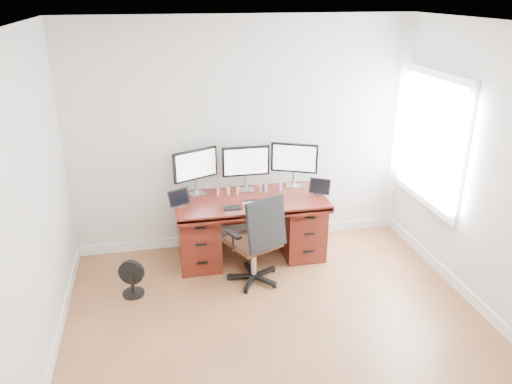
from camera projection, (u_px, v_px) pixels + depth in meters
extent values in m
plane|color=brown|center=(292.00, 359.00, 4.28)|extent=(4.50, 4.50, 0.00)
cube|color=silver|center=(243.00, 136.00, 5.80)|extent=(4.00, 0.10, 2.70)
cube|color=white|center=(431.00, 140.00, 5.48)|extent=(0.04, 1.30, 1.50)
cube|color=white|center=(430.00, 140.00, 5.47)|extent=(0.01, 1.15, 1.35)
cube|color=#4E160F|center=(251.00, 201.00, 5.63)|extent=(1.70, 0.80, 0.05)
cube|color=#4E160F|center=(198.00, 234.00, 5.69)|extent=(0.45, 0.70, 0.70)
cube|color=#4E160F|center=(300.00, 224.00, 5.92)|extent=(0.45, 0.70, 0.70)
cube|color=#3A0F0A|center=(246.00, 208.00, 5.99)|extent=(0.74, 0.03, 0.40)
cylinder|color=black|center=(254.00, 277.00, 5.43)|extent=(0.72, 0.72, 0.08)
cylinder|color=silver|center=(254.00, 258.00, 5.34)|extent=(0.06, 0.06, 0.39)
cube|color=#391D11|center=(254.00, 242.00, 5.26)|extent=(0.61, 0.60, 0.07)
cube|color=black|center=(266.00, 224.00, 5.00)|extent=(0.42, 0.23, 0.53)
cube|color=black|center=(233.00, 234.00, 5.05)|extent=(0.15, 0.24, 0.03)
cube|color=black|center=(273.00, 221.00, 5.34)|extent=(0.15, 0.24, 0.03)
cylinder|color=black|center=(134.00, 293.00, 5.17)|extent=(0.23, 0.23, 0.03)
cylinder|color=black|center=(133.00, 284.00, 5.13)|extent=(0.04, 0.04, 0.19)
cylinder|color=black|center=(131.00, 273.00, 5.08)|extent=(0.27, 0.14, 0.26)
cube|color=silver|center=(197.00, 193.00, 5.75)|extent=(0.22, 0.20, 0.01)
cylinder|color=silver|center=(196.00, 186.00, 5.72)|extent=(0.04, 0.04, 0.18)
cube|color=black|center=(195.00, 165.00, 5.62)|extent=(0.51, 0.26, 0.35)
cube|color=white|center=(196.00, 165.00, 5.61)|extent=(0.46, 0.21, 0.30)
cube|color=silver|center=(246.00, 189.00, 5.86)|extent=(0.18, 0.14, 0.01)
cylinder|color=silver|center=(246.00, 183.00, 5.83)|extent=(0.04, 0.04, 0.18)
cube|color=black|center=(246.00, 161.00, 5.73)|extent=(0.55, 0.04, 0.35)
cube|color=white|center=(246.00, 162.00, 5.71)|extent=(0.50, 0.01, 0.30)
cube|color=silver|center=(294.00, 186.00, 5.97)|extent=(0.22, 0.20, 0.01)
cylinder|color=silver|center=(294.00, 179.00, 5.94)|extent=(0.04, 0.04, 0.18)
cube|color=black|center=(294.00, 158.00, 5.84)|extent=(0.52, 0.26, 0.35)
cube|color=white|center=(294.00, 158.00, 5.82)|extent=(0.46, 0.21, 0.30)
cube|color=silver|center=(179.00, 206.00, 5.42)|extent=(0.12, 0.11, 0.01)
cube|color=black|center=(179.00, 198.00, 5.39)|extent=(0.25, 0.16, 0.17)
cube|color=silver|center=(320.00, 194.00, 5.73)|extent=(0.13, 0.12, 0.01)
cube|color=black|center=(320.00, 186.00, 5.69)|extent=(0.24, 0.18, 0.17)
cube|color=silver|center=(257.00, 204.00, 5.47)|extent=(0.32, 0.17, 0.01)
cube|color=silver|center=(276.00, 204.00, 5.47)|extent=(0.15, 0.15, 0.01)
cube|color=black|center=(232.00, 208.00, 5.37)|extent=(0.19, 0.12, 0.01)
cube|color=black|center=(251.00, 201.00, 5.55)|extent=(0.13, 0.08, 0.01)
cylinder|color=pink|center=(218.00, 193.00, 5.68)|extent=(0.03, 0.03, 0.06)
sphere|color=pink|center=(218.00, 190.00, 5.66)|extent=(0.04, 0.04, 0.04)
cylinder|color=#D5B153|center=(228.00, 193.00, 5.70)|extent=(0.03, 0.03, 0.06)
sphere|color=#D5B153|center=(228.00, 189.00, 5.68)|extent=(0.04, 0.04, 0.04)
cylinder|color=#EC9D41|center=(237.00, 192.00, 5.72)|extent=(0.03, 0.03, 0.06)
sphere|color=#EC9D41|center=(237.00, 188.00, 5.71)|extent=(0.04, 0.04, 0.04)
cylinder|color=#935B3E|center=(260.00, 190.00, 5.77)|extent=(0.03, 0.03, 0.06)
sphere|color=#935B3E|center=(260.00, 187.00, 5.76)|extent=(0.04, 0.04, 0.04)
cylinder|color=#619AEF|center=(266.00, 190.00, 5.79)|extent=(0.03, 0.03, 0.06)
sphere|color=#619AEF|center=(266.00, 186.00, 5.77)|extent=(0.04, 0.04, 0.04)
cylinder|color=#A372D8|center=(280.00, 189.00, 5.82)|extent=(0.03, 0.03, 0.06)
sphere|color=#A372D8|center=(280.00, 185.00, 5.80)|extent=(0.04, 0.04, 0.04)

